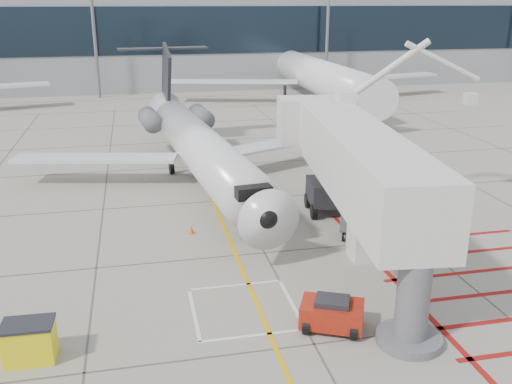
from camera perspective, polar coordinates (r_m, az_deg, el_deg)
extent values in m
plane|color=#9D9788|center=(24.64, 2.97, -9.92)|extent=(260.00, 260.00, 0.00)
cone|color=#FF540D|center=(30.48, -6.50, -3.74)|extent=(0.33, 0.33, 0.45)
cone|color=#FF460D|center=(31.60, 3.37, -2.76)|extent=(0.36, 0.36, 0.51)
cube|color=gray|center=(92.35, -2.33, 15.69)|extent=(180.00, 28.00, 14.00)
cube|color=black|center=(78.51, -0.52, 15.91)|extent=(180.00, 0.10, 6.00)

